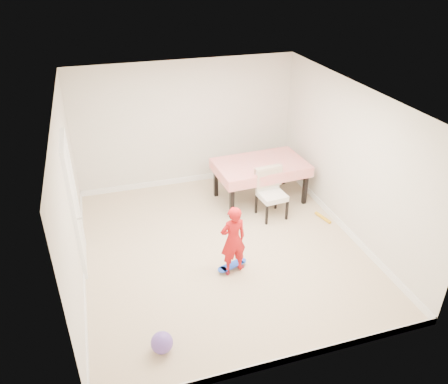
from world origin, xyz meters
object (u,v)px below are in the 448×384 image
object	(u,v)px
dining_chair	(272,194)
child	(233,242)
dining_table	(260,181)
balloon	(162,343)
skateboard	(232,267)

from	to	relation	value
dining_chair	child	distance (m)	1.78
dining_table	balloon	size ratio (longest dim) A/B	6.17
dining_table	skateboard	world-z (taller)	dining_table
skateboard	balloon	xyz separation A→B (m)	(-1.33, -1.27, 0.10)
child	balloon	xyz separation A→B (m)	(-1.32, -1.21, -0.43)
dining_table	balloon	xyz separation A→B (m)	(-2.52, -3.19, -0.27)
balloon	child	bearing A→B (deg)	42.46
skateboard	child	size ratio (longest dim) A/B	0.46
dining_chair	child	world-z (taller)	child
dining_table	balloon	bearing A→B (deg)	-131.73
dining_table	balloon	world-z (taller)	dining_table
dining_table	dining_chair	bearing A→B (deg)	-94.67
balloon	skateboard	bearing A→B (deg)	43.69
dining_chair	balloon	xyz separation A→B (m)	(-2.51, -2.53, -0.33)
child	balloon	world-z (taller)	child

